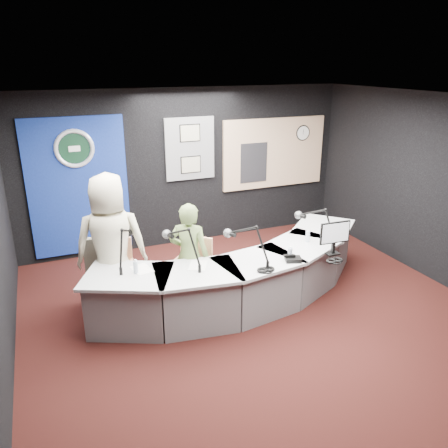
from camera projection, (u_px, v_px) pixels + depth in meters
name	position (u px, v px, depth m)	size (l,w,h in m)	color
ground	(261.00, 319.00, 5.95)	(6.00, 6.00, 0.00)	black
ceiling	(268.00, 101.00, 4.98)	(6.00, 6.00, 0.02)	silver
wall_back	(187.00, 168.00, 8.07)	(6.00, 0.02, 2.80)	black
wall_right	(447.00, 193.00, 6.55)	(0.02, 6.00, 2.80)	black
broadcast_desk	(241.00, 277.00, 6.28)	(4.50, 1.90, 0.75)	#AFB2B3
backdrop_panel	(79.00, 187.00, 7.41)	(1.60, 0.05, 2.30)	navy
agency_seal	(74.00, 149.00, 7.15)	(0.63, 0.63, 0.07)	silver
seal_center	(74.00, 149.00, 7.15)	(0.48, 0.48, 0.01)	black
pinboard	(190.00, 149.00, 7.94)	(0.90, 0.04, 1.10)	slate
framed_photo_upper	(190.00, 133.00, 7.81)	(0.34, 0.02, 0.27)	gray
framed_photo_lower	(191.00, 165.00, 8.01)	(0.34, 0.02, 0.27)	gray
booth_window_frame	(274.00, 153.00, 8.62)	(2.12, 0.06, 1.32)	tan
booth_glow	(274.00, 153.00, 8.61)	(2.00, 0.02, 1.20)	#FFE8A1
equipment_rack	(254.00, 163.00, 8.48)	(0.55, 0.02, 0.75)	black
wall_clock	(303.00, 133.00, 8.69)	(0.28, 0.28, 0.01)	white
armchair_left	(114.00, 274.00, 6.03)	(0.59, 0.59, 1.04)	tan
armchair_right	(190.00, 272.00, 6.11)	(0.57, 0.57, 1.02)	tan
draped_jacket	(104.00, 262.00, 6.17)	(0.50, 0.10, 0.70)	slate
person_man	(111.00, 244.00, 5.88)	(0.93, 0.61, 1.91)	beige
person_woman	(189.00, 256.00, 6.03)	(0.55, 0.36, 1.49)	olive
computer_monitor	(335.00, 232.00, 5.97)	(0.43, 0.03, 0.29)	black
desk_phone	(293.00, 259.00, 5.87)	(0.20, 0.16, 0.05)	black
headphones_near	(335.00, 261.00, 5.85)	(0.21, 0.21, 0.03)	black
headphones_far	(266.00, 270.00, 5.60)	(0.21, 0.21, 0.03)	black
paper_stack	(142.00, 269.00, 5.65)	(0.21, 0.31, 0.00)	white
notepad	(198.00, 265.00, 5.75)	(0.22, 0.31, 0.00)	white
boom_mic_a	(126.00, 243.00, 5.69)	(0.39, 0.68, 0.60)	black
boom_mic_b	(182.00, 243.00, 5.67)	(0.37, 0.69, 0.60)	black
boom_mic_c	(247.00, 241.00, 5.73)	(0.44, 0.65, 0.60)	black
boom_mic_d	(316.00, 223.00, 6.39)	(0.37, 0.69, 0.60)	black
water_bottles	(257.00, 251.00, 5.95)	(3.22, 0.50, 0.18)	silver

